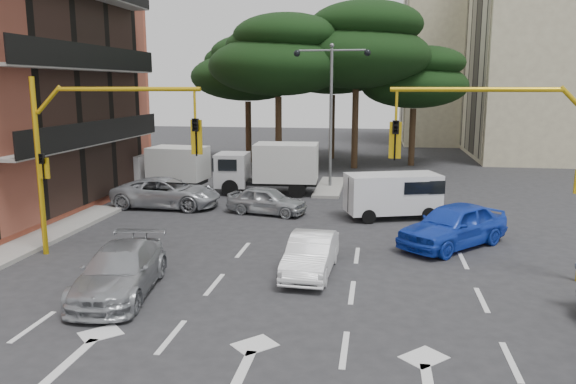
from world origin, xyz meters
name	(u,v)px	position (x,y,z in m)	size (l,w,h in m)	color
ground	(282,288)	(0.00, 0.00, 0.00)	(120.00, 120.00, 0.00)	#28282B
median_strip	(330,187)	(0.00, 16.00, 0.07)	(1.40, 6.00, 0.15)	gray
apartment_beige_far	(487,57)	(12.95, 44.00, 8.35)	(16.20, 12.15, 16.70)	tan
pine_left_near	(279,55)	(-3.94, 21.96, 7.60)	(9.15, 9.15, 10.23)	#382616
pine_center	(358,46)	(1.06, 23.96, 8.30)	(9.98, 9.98, 11.16)	#382616
pine_left_far	(248,68)	(-6.94, 25.96, 6.91)	(8.32, 8.32, 9.30)	#382616
pine_right	(415,77)	(5.06, 25.96, 6.22)	(7.49, 7.49, 8.37)	#382616
pine_back	(334,60)	(-0.94, 28.96, 7.60)	(9.15, 9.15, 10.23)	#382616
signal_mast_right	(525,150)	(6.80, 1.99, 3.88)	(5.79, 0.37, 6.00)	gold
signal_mast_left	(87,142)	(-6.80, 1.99, 3.88)	(5.79, 0.37, 6.00)	gold
street_lamp_center	(331,90)	(0.00, 16.00, 5.43)	(4.16, 0.36, 7.77)	slate
car_white_hatch	(311,254)	(0.66, 1.41, 0.61)	(1.30, 3.73, 1.23)	white
car_blue_compact	(453,225)	(5.35, 5.15, 0.79)	(1.86, 4.63, 1.58)	#173BBE
car_silver_wagon	(120,271)	(-4.37, -1.11, 0.67)	(1.87, 4.59, 1.33)	#9B9DA2
car_silver_cross_a	(167,193)	(-7.22, 9.80, 0.70)	(2.33, 5.06, 1.41)	#AEB1B6
car_silver_cross_b	(267,200)	(-2.26, 9.19, 0.62)	(1.46, 3.62, 1.23)	#A5A9AD
van_white	(392,196)	(3.28, 9.28, 0.99)	(1.79, 3.97, 1.98)	white
box_truck_a	(164,168)	(-9.00, 14.00, 1.21)	(2.06, 4.91, 2.42)	white
box_truck_b	(268,168)	(-3.15, 13.98, 1.35)	(2.30, 5.47, 2.69)	silver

